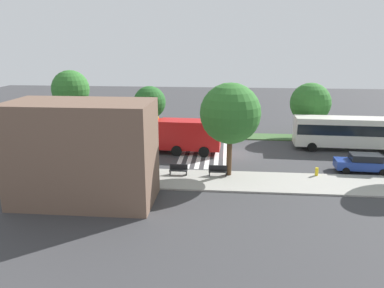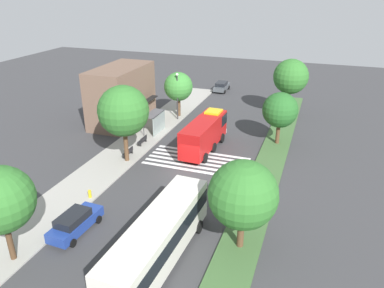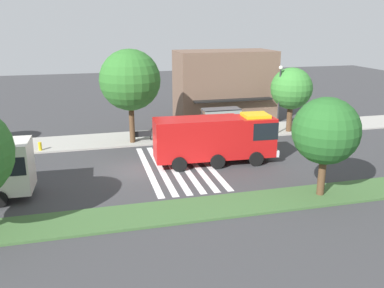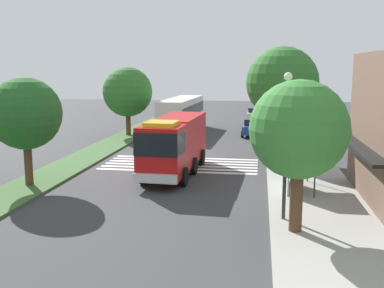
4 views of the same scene
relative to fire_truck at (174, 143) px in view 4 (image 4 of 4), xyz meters
name	(u,v)px [view 4 (image 4 of 4)]	position (x,y,z in m)	size (l,w,h in m)	color
ground_plane	(188,156)	(-6.16, -0.11, -2.06)	(120.00, 120.00, 0.00)	#38383A
sidewalk	(298,159)	(-6.16, 8.20, -1.99)	(60.00, 4.75, 0.14)	#9E9B93
median_strip	(95,153)	(-6.16, -7.55, -1.99)	(60.00, 3.00, 0.14)	#3D6033
crosswalk	(181,164)	(-3.17, -0.11, -2.05)	(4.95, 10.69, 0.01)	silver
fire_truck	(174,143)	(0.00, 0.00, 0.00)	(9.37, 3.05, 3.73)	#B71414
parked_car_west	(255,114)	(-31.02, 4.63, -1.19)	(4.74, 2.06, 1.67)	silver
parked_car_mid	(253,127)	(-17.87, 4.63, -1.18)	(4.82, 2.19, 1.70)	navy
transit_bus	(182,112)	(-18.90, -2.78, 0.06)	(11.98, 3.21, 3.58)	silver
bus_stop_shelter	(293,157)	(2.69, 7.16, -0.17)	(3.50, 1.40, 2.46)	#4C4C51
bench_near_shelter	(289,165)	(-1.31, 7.18, -1.47)	(1.60, 0.50, 0.90)	black
bench_west_of_shelter	(286,155)	(-4.78, 7.18, -1.47)	(1.60, 0.50, 0.90)	black
street_lamp	(286,134)	(7.98, 6.43, 1.82)	(0.36, 0.36, 6.36)	#2D2D30
sidewalk_tree_far_west	(273,86)	(-30.14, 6.83, 2.40)	(3.23, 3.23, 5.99)	#47301E
sidewalk_tree_west	(275,86)	(-21.94, 6.83, 2.77)	(4.46, 4.46, 6.93)	#47301E
sidewalk_tree_center	(282,83)	(-5.73, 6.83, 3.56)	(5.19, 5.19, 8.09)	#513823
sidewalk_tree_east	(299,130)	(9.40, 6.83, 2.21)	(3.93, 3.93, 6.13)	#513823
median_tree_far_west	(128,92)	(-15.44, -7.55, 2.31)	(4.84, 4.84, 6.67)	#513823
median_tree_west	(25,114)	(4.16, -7.55, 2.12)	(4.02, 4.02, 6.07)	#513823
fire_hydrant	(271,138)	(-13.42, 6.33, -1.57)	(0.28, 0.28, 0.70)	gold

